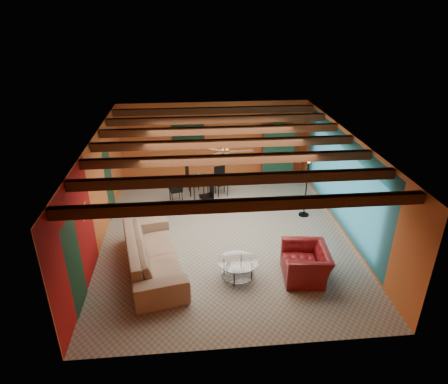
{
  "coord_description": "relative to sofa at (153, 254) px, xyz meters",
  "views": [
    {
      "loc": [
        -0.89,
        -9.19,
        5.69
      ],
      "look_at": [
        0.0,
        0.2,
        1.15
      ],
      "focal_mm": 31.47,
      "sensor_mm": 36.0,
      "label": 1
    }
  ],
  "objects": [
    {
      "name": "coffee_table",
      "position": [
        1.93,
        -0.51,
        -0.19
      ],
      "size": [
        1.21,
        1.21,
        0.47
      ],
      "primitive_type": null,
      "rotation": [
        0.0,
        0.0,
        0.41
      ],
      "color": "silver",
      "rests_on": "ground"
    },
    {
      "name": "room",
      "position": [
        1.82,
        1.58,
        1.93
      ],
      "size": [
        6.52,
        8.01,
        2.71
      ],
      "color": "gray",
      "rests_on": "ground"
    },
    {
      "name": "sofa",
      "position": [
        0.0,
        0.0,
        0.0
      ],
      "size": [
        1.71,
        3.11,
        0.86
      ],
      "primitive_type": "imported",
      "rotation": [
        0.0,
        0.0,
        1.77
      ],
      "color": "#8C6E5A",
      "rests_on": "ground"
    },
    {
      "name": "painting",
      "position": [
        0.92,
        5.42,
        1.22
      ],
      "size": [
        1.05,
        0.03,
        0.65
      ],
      "primitive_type": "cube",
      "color": "black",
      "rests_on": "wall_back"
    },
    {
      "name": "vase",
      "position": [
        1.2,
        3.65,
        0.63
      ],
      "size": [
        0.24,
        0.24,
        0.19
      ],
      "primitive_type": "imported",
      "rotation": [
        0.0,
        0.0,
        0.38
      ],
      "color": "orange",
      "rests_on": "dining_table"
    },
    {
      "name": "armoire",
      "position": [
        4.02,
        5.16,
        0.48
      ],
      "size": [
        1.11,
        0.66,
        1.83
      ],
      "primitive_type": "cube",
      "rotation": [
        0.0,
        0.0,
        -0.15
      ],
      "color": "maroon",
      "rests_on": "ground"
    },
    {
      "name": "dining_table",
      "position": [
        1.2,
        3.65,
        0.05
      ],
      "size": [
        2.26,
        2.26,
        0.96
      ],
      "primitive_type": null,
      "rotation": [
        0.0,
        0.0,
        0.26
      ],
      "color": "silver",
      "rests_on": "ground"
    },
    {
      "name": "floor_lamp",
      "position": [
        4.26,
        2.25,
        0.51
      ],
      "size": [
        0.38,
        0.38,
        1.88
      ],
      "primitive_type": null,
      "rotation": [
        0.0,
        0.0,
        -0.01
      ],
      "color": "black",
      "rests_on": "ground"
    },
    {
      "name": "armchair",
      "position": [
        3.47,
        -0.61,
        -0.06
      ],
      "size": [
        1.09,
        1.22,
        0.74
      ],
      "primitive_type": "imported",
      "rotation": [
        0.0,
        0.0,
        -1.66
      ],
      "color": "maroon",
      "rests_on": "ground"
    },
    {
      "name": "ceiling_fan",
      "position": [
        1.82,
        1.46,
        1.93
      ],
      "size": [
        1.5,
        1.5,
        0.44
      ],
      "primitive_type": null,
      "color": "#472614",
      "rests_on": "ceiling"
    },
    {
      "name": "potted_plant",
      "position": [
        4.02,
        5.16,
        1.66
      ],
      "size": [
        0.51,
        0.46,
        0.53
      ],
      "primitive_type": "imported",
      "rotation": [
        0.0,
        0.0,
        0.11
      ],
      "color": "#26661E",
      "rests_on": "armoire"
    }
  ]
}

